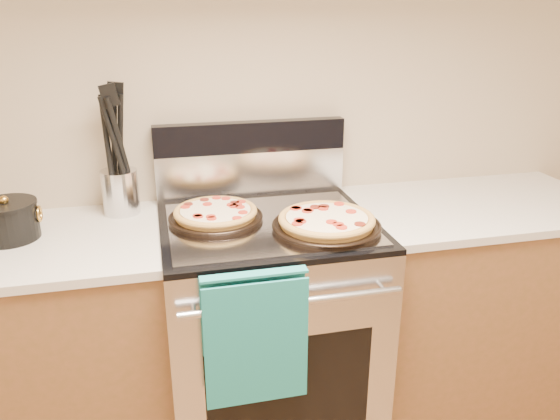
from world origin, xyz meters
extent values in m
plane|color=tan|center=(0.00, 2.00, 1.35)|extent=(4.00, 0.00, 4.00)
cube|color=#B7B7BC|center=(0.00, 1.65, 0.45)|extent=(0.76, 0.68, 0.90)
cube|color=black|center=(0.00, 1.31, 0.45)|extent=(0.56, 0.01, 0.40)
cube|color=black|center=(0.00, 1.65, 0.91)|extent=(0.76, 0.68, 0.02)
cube|color=silver|center=(0.00, 1.96, 1.01)|extent=(0.76, 0.06, 0.18)
cube|color=black|center=(0.00, 1.96, 1.16)|extent=(0.76, 0.06, 0.12)
cylinder|color=silver|center=(0.00, 1.27, 0.80)|extent=(0.70, 0.03, 0.03)
cube|color=gray|center=(0.00, 1.62, 0.92)|extent=(0.70, 0.55, 0.01)
cube|color=brown|center=(-0.88, 1.68, 0.44)|extent=(1.00, 0.62, 0.88)
cube|color=beige|center=(-0.88, 1.68, 0.90)|extent=(1.02, 0.64, 0.03)
cube|color=brown|center=(0.88, 1.68, 0.44)|extent=(1.00, 0.62, 0.88)
cube|color=beige|center=(0.88, 1.68, 0.90)|extent=(1.02, 0.64, 0.03)
cylinder|color=silver|center=(-0.51, 1.89, 0.99)|extent=(0.17, 0.17, 0.17)
cylinder|color=black|center=(-0.87, 1.72, 0.97)|extent=(0.19, 0.19, 0.12)
camera|label=1|loc=(-0.37, -0.13, 1.65)|focal=35.00mm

